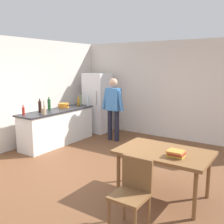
{
  "coord_description": "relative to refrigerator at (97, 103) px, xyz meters",
  "views": [
    {
      "loc": [
        2.85,
        -3.89,
        2.05
      ],
      "look_at": [
        -0.4,
        0.96,
        0.98
      ],
      "focal_mm": 41.56,
      "sensor_mm": 36.0,
      "label": 1
    }
  ],
  "objects": [
    {
      "name": "wall_left",
      "position": [
        -0.7,
        -2.2,
        0.45
      ],
      "size": [
        0.12,
        5.6,
        2.7
      ],
      "primitive_type": "cube",
      "color": "silver",
      "rests_on": "ground_plane"
    },
    {
      "name": "refrigerator",
      "position": [
        0.0,
        0.0,
        0.0
      ],
      "size": [
        0.7,
        0.67,
        1.8
      ],
      "color": "white",
      "rests_on": "ground_plane"
    },
    {
      "name": "bottle_vinegar_tall",
      "position": [
        -0.17,
        -0.58,
        0.14
      ],
      "size": [
        0.06,
        0.06,
        0.32
      ],
      "color": "gray",
      "rests_on": "kitchen_counter"
    },
    {
      "name": "dining_table",
      "position": [
        3.3,
        -2.7,
        -0.23
      ],
      "size": [
        1.4,
        0.9,
        0.75
      ],
      "color": "brown",
      "rests_on": "ground_plane"
    },
    {
      "name": "cooking_pot",
      "position": [
        -0.22,
        -1.24,
        0.06
      ],
      "size": [
        0.4,
        0.28,
        0.12
      ],
      "color": "orange",
      "rests_on": "kitchen_counter"
    },
    {
      "name": "bottle_wine_green",
      "position": [
        -0.26,
        -1.72,
        0.15
      ],
      "size": [
        0.08,
        0.08,
        0.34
      ],
      "color": "#1E5123",
      "rests_on": "kitchen_counter"
    },
    {
      "name": "ground_plane",
      "position": [
        1.9,
        -2.4,
        -0.9
      ],
      "size": [
        14.0,
        14.0,
        0.0
      ],
      "primitive_type": "plane",
      "color": "brown"
    },
    {
      "name": "kitchen_counter",
      "position": [
        -0.1,
        -1.6,
        -0.45
      ],
      "size": [
        0.64,
        2.2,
        0.9
      ],
      "color": "white",
      "rests_on": "ground_plane"
    },
    {
      "name": "utensil_jar",
      "position": [
        0.09,
        -2.21,
        0.08
      ],
      "size": [
        0.11,
        0.11,
        0.32
      ],
      "color": "tan",
      "rests_on": "kitchen_counter"
    },
    {
      "name": "bottle_sauce_red",
      "position": [
        -0.23,
        -2.54,
        0.1
      ],
      "size": [
        0.06,
        0.06,
        0.24
      ],
      "color": "#B22319",
      "rests_on": "kitchen_counter"
    },
    {
      "name": "bottle_water_clear",
      "position": [
        0.12,
        -0.61,
        0.13
      ],
      "size": [
        0.07,
        0.07,
        0.3
      ],
      "color": "silver",
      "rests_on": "kitchen_counter"
    },
    {
      "name": "bottle_wine_dark",
      "position": [
        -0.17,
        -2.1,
        0.15
      ],
      "size": [
        0.08,
        0.08,
        0.34
      ],
      "color": "black",
      "rests_on": "kitchen_counter"
    },
    {
      "name": "bottle_oil_amber",
      "position": [
        -0.05,
        -0.83,
        0.12
      ],
      "size": [
        0.06,
        0.06,
        0.28
      ],
      "color": "#996619",
      "rests_on": "kitchen_counter"
    },
    {
      "name": "person",
      "position": [
        0.95,
        -0.55,
        0.08
      ],
      "size": [
        0.7,
        0.22,
        1.7
      ],
      "color": "#1E1E2D",
      "rests_on": "ground_plane"
    },
    {
      "name": "chair",
      "position": [
        3.3,
        -3.67,
        -0.37
      ],
      "size": [
        0.42,
        0.42,
        0.91
      ],
      "rotation": [
        0.0,
        0.0,
        -0.11
      ],
      "color": "brown",
      "rests_on": "ground_plane"
    },
    {
      "name": "book_stack",
      "position": [
        3.54,
        -2.85,
        -0.1
      ],
      "size": [
        0.24,
        0.21,
        0.1
      ],
      "color": "gold",
      "rests_on": "dining_table"
    },
    {
      "name": "wall_back",
      "position": [
        1.9,
        0.6,
        0.45
      ],
      "size": [
        6.4,
        0.12,
        2.7
      ],
      "primitive_type": "cube",
      "color": "silver",
      "rests_on": "ground_plane"
    }
  ]
}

